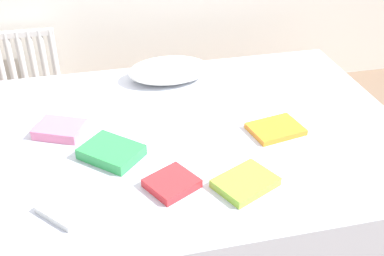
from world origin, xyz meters
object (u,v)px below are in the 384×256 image
textbook_white (75,202)px  textbook_lime (245,183)px  pillow (169,70)px  textbook_red (172,183)px  textbook_pink (60,129)px  radiator (28,66)px  textbook_orange (276,129)px  bed (194,173)px  textbook_green (111,152)px

textbook_white → textbook_lime: textbook_lime is taller
pillow → textbook_red: (-0.16, -0.91, -0.04)m
textbook_lime → textbook_pink: (-0.71, 0.55, 0.01)m
pillow → textbook_pink: size_ratio=2.17×
textbook_white → textbook_red: size_ratio=1.29×
radiator → textbook_orange: (1.19, -1.30, 0.15)m
bed → textbook_white: bearing=-144.1°
textbook_orange → textbook_red: (-0.54, -0.28, 0.00)m
textbook_lime → textbook_orange: bearing=26.8°
radiator → textbook_green: bearing=-71.7°
bed → textbook_lime: bearing=-77.1°
textbook_orange → textbook_red: 0.61m
textbook_green → pillow: bearing=103.7°
radiator → textbook_red: size_ratio=2.68×
radiator → textbook_white: (0.28, -1.60, 0.15)m
bed → radiator: bearing=124.6°
textbook_green → textbook_white: bearing=-76.7°
textbook_red → radiator: bearing=83.9°
textbook_green → textbook_orange: size_ratio=1.03×
textbook_white → textbook_orange: size_ratio=0.99×
textbook_lime → textbook_green: bearing=121.5°
radiator → textbook_green: (0.44, -1.32, 0.16)m
radiator → textbook_lime: radiator is taller
radiator → textbook_orange: bearing=-47.4°
pillow → textbook_orange: bearing=-59.0°
radiator → textbook_pink: 1.12m
textbook_green → textbook_lime: bearing=10.7°
radiator → textbook_orange: 1.77m
textbook_white → textbook_green: (0.16, 0.28, 0.01)m
textbook_white → textbook_orange: 0.96m
radiator → textbook_white: 1.63m
textbook_orange → textbook_lime: bearing=-138.1°
textbook_white → textbook_orange: same height
pillow → textbook_lime: bearing=-83.1°
textbook_lime → textbook_orange: textbook_lime is taller
pillow → textbook_green: 0.76m
textbook_green → textbook_red: size_ratio=1.35×
textbook_orange → radiator: bearing=121.8°
pillow → textbook_green: size_ratio=1.87×
textbook_white → radiator: bearing=58.7°
bed → textbook_orange: 0.46m
textbook_lime → bed: bearing=77.0°
pillow → textbook_pink: pillow is taller
textbook_red → pillow: bearing=51.4°
textbook_red → textbook_green: bearing=101.2°
pillow → textbook_white: pillow is taller
textbook_green → textbook_orange: bearing=45.4°
bed → textbook_pink: textbook_pink is taller
textbook_orange → textbook_green: bearing=171.3°
pillow → textbook_red: 0.93m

